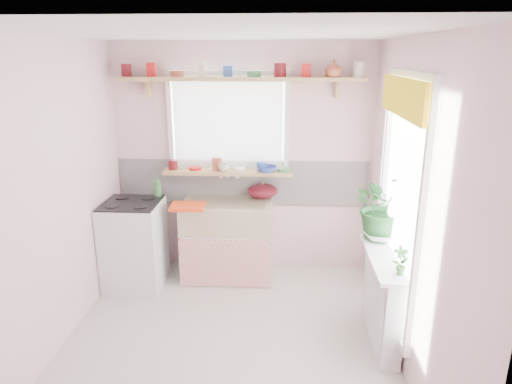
{
  "coord_description": "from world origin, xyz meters",
  "views": [
    {
      "loc": [
        0.44,
        -3.27,
        2.37
      ],
      "look_at": [
        0.21,
        0.55,
        1.2
      ],
      "focal_mm": 32.0,
      "sensor_mm": 36.0,
      "label": 1
    }
  ],
  "objects": [
    {
      "name": "dish_tray",
      "position": [
        -0.53,
        1.1,
        0.87
      ],
      "size": [
        0.36,
        0.27,
        0.03
      ],
      "primitive_type": "cube",
      "rotation": [
        0.0,
        0.0,
        0.03
      ],
      "color": "#FF4916",
      "rests_on": "sink_unit"
    },
    {
      "name": "sill_bowl",
      "position": [
        0.27,
        1.42,
        1.19
      ],
      "size": [
        0.27,
        0.27,
        0.07
      ],
      "primitive_type": "imported",
      "rotation": [
        0.0,
        0.0,
        -0.35
      ],
      "color": "#31479F",
      "rests_on": "windowsill"
    },
    {
      "name": "shelf_crockery",
      "position": [
        -0.02,
        1.47,
        2.19
      ],
      "size": [
        2.47,
        0.11,
        0.12
      ],
      "color": "#590F14",
      "rests_on": "pine_shelf"
    },
    {
      "name": "cooker",
      "position": [
        -1.1,
        1.05,
        0.46
      ],
      "size": [
        0.58,
        0.58,
        0.93
      ],
      "color": "white",
      "rests_on": "ground"
    },
    {
      "name": "sink_unit",
      "position": [
        -0.15,
        1.29,
        0.43
      ],
      "size": [
        0.95,
        0.65,
        1.11
      ],
      "color": "white",
      "rests_on": "ground"
    },
    {
      "name": "radiator_ledge",
      "position": [
        1.3,
        0.2,
        0.4
      ],
      "size": [
        0.22,
        0.95,
        0.78
      ],
      "color": "white",
      "rests_on": "ground"
    },
    {
      "name": "soap_bottle_sink",
      "position": [
        0.22,
        1.5,
        0.94
      ],
      "size": [
        0.1,
        0.11,
        0.18
      ],
      "primitive_type": "imported",
      "rotation": [
        0.0,
        0.0,
        0.35
      ],
      "color": "#D7C25F",
      "rests_on": "sink_unit"
    },
    {
      "name": "fruit_bowl",
      "position": [
        1.33,
        0.57,
        0.82
      ],
      "size": [
        0.35,
        0.35,
        0.08
      ],
      "primitive_type": "imported",
      "rotation": [
        0.0,
        0.0,
        0.02
      ],
      "color": "silver",
      "rests_on": "radiator_ledge"
    },
    {
      "name": "sill_crockery",
      "position": [
        -0.2,
        1.48,
        1.21
      ],
      "size": [
        1.35,
        0.11,
        0.12
      ],
      "color": "#590F14",
      "rests_on": "windowsill"
    },
    {
      "name": "windowsill",
      "position": [
        -0.15,
        1.48,
        1.14
      ],
      "size": [
        1.4,
        0.22,
        0.04
      ],
      "primitive_type": "cube",
      "color": "tan",
      "rests_on": "room"
    },
    {
      "name": "room",
      "position": [
        0.66,
        0.86,
        1.37
      ],
      "size": [
        3.2,
        3.2,
        3.2
      ],
      "color": "beige",
      "rests_on": "ground"
    },
    {
      "name": "herb_pot",
      "position": [
        1.33,
        -0.12,
        0.89
      ],
      "size": [
        0.13,
        0.1,
        0.23
      ],
      "primitive_type": "imported",
      "rotation": [
        0.0,
        0.0,
        0.18
      ],
      "color": "#386729",
      "rests_on": "radiator_ledge"
    },
    {
      "name": "pine_shelf",
      "position": [
        0.0,
        1.47,
        2.12
      ],
      "size": [
        2.52,
        0.24,
        0.04
      ],
      "primitive_type": "cube",
      "color": "tan",
      "rests_on": "room"
    },
    {
      "name": "sill_cup",
      "position": [
        -0.19,
        1.42,
        1.2
      ],
      "size": [
        0.11,
        0.11,
        0.08
      ],
      "primitive_type": "imported",
      "rotation": [
        0.0,
        0.0,
        0.01
      ],
      "color": "beige",
      "rests_on": "windowsill"
    },
    {
      "name": "shelf_vase",
      "position": [
        0.92,
        1.42,
        2.23
      ],
      "size": [
        0.2,
        0.2,
        0.17
      ],
      "primitive_type": "imported",
      "rotation": [
        0.0,
        0.0,
        -0.29
      ],
      "color": "#AE5235",
      "rests_on": "pine_shelf"
    },
    {
      "name": "colander",
      "position": [
        0.22,
        1.5,
        0.92
      ],
      "size": [
        0.39,
        0.39,
        0.15
      ],
      "primitive_type": "ellipsoid",
      "rotation": [
        0.0,
        0.0,
        -0.21
      ],
      "color": "#540E1A",
      "rests_on": "sink_unit"
    },
    {
      "name": "fruit",
      "position": [
        1.34,
        0.58,
        0.88
      ],
      "size": [
        0.2,
        0.14,
        0.1
      ],
      "color": "orange",
      "rests_on": "fruit_bowl"
    },
    {
      "name": "cooker_bottle",
      "position": [
        -0.88,
        1.27,
        1.03
      ],
      "size": [
        0.1,
        0.1,
        0.23
      ],
      "primitive_type": "imported",
      "rotation": [
        0.0,
        0.0,
        -0.18
      ],
      "color": "#39733E",
      "rests_on": "cooker"
    },
    {
      "name": "jade_plant",
      "position": [
        1.33,
        0.6,
        1.08
      ],
      "size": [
        0.67,
        0.62,
        0.61
      ],
      "primitive_type": "imported",
      "rotation": [
        0.0,
        0.0,
        0.3
      ],
      "color": "#245C28",
      "rests_on": "radiator_ledge"
    }
  ]
}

